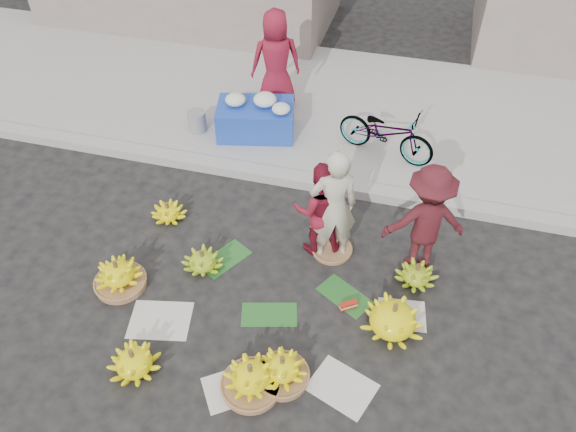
% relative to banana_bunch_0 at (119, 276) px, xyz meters
% --- Properties ---
extents(ground, '(80.00, 80.00, 0.00)m').
position_rel_banana_bunch_0_xyz_m(ground, '(1.98, 0.24, -0.18)').
color(ground, black).
rests_on(ground, ground).
extents(curb, '(40.00, 0.25, 0.15)m').
position_rel_banana_bunch_0_xyz_m(curb, '(1.98, 2.44, -0.11)').
color(curb, '#999691').
rests_on(curb, ground).
extents(sidewalk, '(40.00, 4.00, 0.12)m').
position_rel_banana_bunch_0_xyz_m(sidewalk, '(1.98, 4.54, -0.12)').
color(sidewalk, '#999691').
rests_on(sidewalk, ground).
extents(newspaper_scatter, '(3.20, 1.80, 0.00)m').
position_rel_banana_bunch_0_xyz_m(newspaper_scatter, '(1.98, -0.56, -0.18)').
color(newspaper_scatter, silver).
rests_on(newspaper_scatter, ground).
extents(banana_leaves, '(2.00, 1.00, 0.00)m').
position_rel_banana_bunch_0_xyz_m(banana_leaves, '(1.88, 0.44, -0.18)').
color(banana_leaves, '#1C541E').
rests_on(banana_leaves, ground).
extents(banana_bunch_0, '(0.67, 0.67, 0.43)m').
position_rel_banana_bunch_0_xyz_m(banana_bunch_0, '(0.00, 0.00, 0.00)').
color(banana_bunch_0, brown).
rests_on(banana_bunch_0, ground).
extents(banana_bunch_1, '(0.63, 0.63, 0.34)m').
position_rel_banana_bunch_0_xyz_m(banana_bunch_1, '(0.70, -1.02, -0.03)').
color(banana_bunch_1, '#FFF50C').
rests_on(banana_bunch_1, ground).
extents(banana_bunch_2, '(0.71, 0.71, 0.43)m').
position_rel_banana_bunch_0_xyz_m(banana_bunch_2, '(1.96, -0.91, 0.00)').
color(banana_bunch_2, brown).
rests_on(banana_bunch_2, ground).
extents(banana_bunch_3, '(0.55, 0.55, 0.40)m').
position_rel_banana_bunch_0_xyz_m(banana_bunch_3, '(2.25, -0.72, -0.02)').
color(banana_bunch_3, brown).
rests_on(banana_bunch_3, ground).
extents(banana_bunch_4, '(0.83, 0.83, 0.44)m').
position_rel_banana_bunch_0_xyz_m(banana_bunch_4, '(3.28, 0.21, 0.02)').
color(banana_bunch_4, '#FFF50C').
rests_on(banana_bunch_4, ground).
extents(banana_bunch_5, '(0.53, 0.53, 0.30)m').
position_rel_banana_bunch_0_xyz_m(banana_bunch_5, '(3.48, 1.00, -0.05)').
color(banana_bunch_5, '#79A617').
rests_on(banana_bunch_5, ground).
extents(banana_bunch_6, '(0.51, 0.51, 0.31)m').
position_rel_banana_bunch_0_xyz_m(banana_bunch_6, '(0.87, 0.53, -0.05)').
color(banana_bunch_6, '#79A617').
rests_on(banana_bunch_6, ground).
extents(banana_bunch_7, '(0.45, 0.45, 0.28)m').
position_rel_banana_bunch_0_xyz_m(banana_bunch_7, '(0.08, 1.26, -0.07)').
color(banana_bunch_7, '#FFF50C').
rests_on(banana_bunch_7, ground).
extents(basket_spare, '(0.52, 0.52, 0.06)m').
position_rel_banana_bunch_0_xyz_m(basket_spare, '(2.38, 1.23, -0.15)').
color(basket_spare, brown).
rests_on(basket_spare, ground).
extents(incense_stack, '(0.21, 0.18, 0.09)m').
position_rel_banana_bunch_0_xyz_m(incense_stack, '(2.75, 0.38, -0.13)').
color(incense_stack, '#A92312').
rests_on(incense_stack, ground).
extents(vendor_cream, '(0.70, 0.59, 1.63)m').
position_rel_banana_bunch_0_xyz_m(vendor_cream, '(2.36, 1.18, 0.63)').
color(vendor_cream, beige).
rests_on(vendor_cream, ground).
extents(vendor_red, '(0.78, 0.68, 1.35)m').
position_rel_banana_bunch_0_xyz_m(vendor_red, '(2.18, 1.25, 0.49)').
color(vendor_red, maroon).
rests_on(vendor_red, ground).
extents(man_striped, '(1.11, 0.84, 1.53)m').
position_rel_banana_bunch_0_xyz_m(man_striped, '(3.46, 1.28, 0.58)').
color(man_striped, maroon).
rests_on(man_striped, ground).
extents(flower_table, '(1.33, 0.99, 0.69)m').
position_rel_banana_bunch_0_xyz_m(flower_table, '(0.70, 3.37, 0.22)').
color(flower_table, '#193AA7').
rests_on(flower_table, sidewalk).
extents(grey_bucket, '(0.29, 0.29, 0.33)m').
position_rel_banana_bunch_0_xyz_m(grey_bucket, '(-0.25, 3.20, 0.10)').
color(grey_bucket, gray).
rests_on(grey_bucket, sidewalk).
extents(flower_vendor, '(0.97, 0.83, 1.68)m').
position_rel_banana_bunch_0_xyz_m(flower_vendor, '(0.79, 4.22, 0.78)').
color(flower_vendor, maroon).
rests_on(flower_vendor, sidewalk).
extents(bicycle, '(0.93, 1.61, 0.80)m').
position_rel_banana_bunch_0_xyz_m(bicycle, '(2.75, 3.33, 0.34)').
color(bicycle, gray).
rests_on(bicycle, sidewalk).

